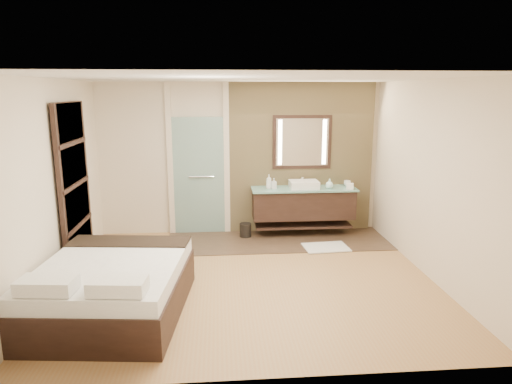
{
  "coord_description": "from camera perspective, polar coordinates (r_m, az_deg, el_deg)",
  "views": [
    {
      "loc": [
        -0.39,
        -5.88,
        2.54
      ],
      "look_at": [
        0.14,
        0.6,
        1.1
      ],
      "focal_mm": 32.0,
      "sensor_mm": 36.0,
      "label": 1
    }
  ],
  "objects": [
    {
      "name": "floor",
      "position": [
        6.42,
        -0.85,
        -10.81
      ],
      "size": [
        5.0,
        5.0,
        0.0
      ],
      "primitive_type": "plane",
      "color": "#A17143",
      "rests_on": "ground"
    },
    {
      "name": "tile_strip",
      "position": [
        7.96,
        2.69,
        -6.07
      ],
      "size": [
        3.8,
        1.3,
        0.01
      ],
      "primitive_type": "cube",
      "color": "#392B1F",
      "rests_on": "floor"
    },
    {
      "name": "stone_wall",
      "position": [
        8.32,
        5.67,
        4.21
      ],
      "size": [
        2.6,
        0.08,
        2.7
      ],
      "primitive_type": "cube",
      "color": "tan",
      "rests_on": "floor"
    },
    {
      "name": "vanity",
      "position": [
        8.18,
        5.92,
        -1.43
      ],
      "size": [
        1.85,
        0.55,
        0.88
      ],
      "color": "black",
      "rests_on": "stone_wall"
    },
    {
      "name": "mirror_unit",
      "position": [
        8.23,
        5.79,
        6.22
      ],
      "size": [
        1.06,
        0.04,
        0.96
      ],
      "color": "black",
      "rests_on": "stone_wall"
    },
    {
      "name": "frosted_door",
      "position": [
        8.21,
        -7.16,
        2.61
      ],
      "size": [
        1.1,
        0.12,
        2.7
      ],
      "color": "silver",
      "rests_on": "floor"
    },
    {
      "name": "shoji_partition",
      "position": [
        6.92,
        -21.71,
        0.52
      ],
      "size": [
        0.06,
        1.2,
        2.4
      ],
      "color": "black",
      "rests_on": "floor"
    },
    {
      "name": "bed",
      "position": [
        5.64,
        -17.56,
        -11.32
      ],
      "size": [
        1.79,
        2.15,
        0.77
      ],
      "rotation": [
        0.0,
        0.0,
        -0.11
      ],
      "color": "black",
      "rests_on": "floor"
    },
    {
      "name": "bath_mat",
      "position": [
        7.67,
        8.72,
        -6.85
      ],
      "size": [
        0.76,
        0.56,
        0.02
      ],
      "primitive_type": "cube",
      "rotation": [
        0.0,
        0.0,
        0.08
      ],
      "color": "silver",
      "rests_on": "floor"
    },
    {
      "name": "waste_bin",
      "position": [
        8.11,
        -1.33,
        -4.8
      ],
      "size": [
        0.24,
        0.24,
        0.25
      ],
      "primitive_type": "cylinder",
      "rotation": [
        0.0,
        0.0,
        -0.22
      ],
      "color": "black",
      "rests_on": "floor"
    },
    {
      "name": "tissue_box",
      "position": [
        8.13,
        11.67,
        0.71
      ],
      "size": [
        0.15,
        0.15,
        0.1
      ],
      "primitive_type": "cube",
      "rotation": [
        0.0,
        0.0,
        -0.29
      ],
      "color": "white",
      "rests_on": "vanity"
    },
    {
      "name": "soap_bottle_a",
      "position": [
        8.0,
        1.62,
        1.32
      ],
      "size": [
        0.11,
        0.11,
        0.25
      ],
      "primitive_type": "imported",
      "rotation": [
        0.0,
        0.0,
        -0.13
      ],
      "color": "white",
      "rests_on": "vanity"
    },
    {
      "name": "soap_bottle_b",
      "position": [
        7.99,
        2.25,
        1.08
      ],
      "size": [
        0.09,
        0.09,
        0.19
      ],
      "primitive_type": "imported",
      "rotation": [
        0.0,
        0.0,
        0.06
      ],
      "color": "#B2B2B2",
      "rests_on": "vanity"
    },
    {
      "name": "soap_bottle_c",
      "position": [
        8.12,
        9.17,
        1.05
      ],
      "size": [
        0.17,
        0.17,
        0.17
      ],
      "primitive_type": "imported",
      "rotation": [
        0.0,
        0.0,
        -0.4
      ],
      "color": "#BFF0EB",
      "rests_on": "vanity"
    },
    {
      "name": "cup",
      "position": [
        8.41,
        11.33,
        1.09
      ],
      "size": [
        0.15,
        0.15,
        0.1
      ],
      "primitive_type": "imported",
      "rotation": [
        0.0,
        0.0,
        0.32
      ],
      "color": "white",
      "rests_on": "vanity"
    }
  ]
}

